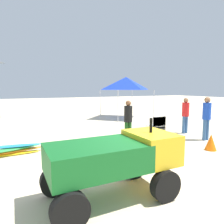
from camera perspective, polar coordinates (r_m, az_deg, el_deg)
ground at (r=5.41m, az=10.56°, el=-16.35°), size 80.00×80.00×0.00m
utility_cart at (r=4.00m, az=1.12°, el=-12.66°), size 2.56×1.31×1.50m
stacked_plastic_chairs at (r=6.82m, az=12.39°, el=-4.98°), size 0.48×0.48×1.29m
surfboard_pile at (r=7.27m, az=-27.51°, el=-9.59°), size 2.40×0.74×0.32m
lifeguard_near_left at (r=10.06m, az=19.85°, el=-0.28°), size 0.32×0.32×1.66m
lifeguard_near_center at (r=7.99m, az=4.54°, el=-1.75°), size 0.32×0.32×1.63m
lifeguard_near_right at (r=9.03m, az=24.93°, el=-0.88°), size 0.32×0.32×1.75m
popup_canopy at (r=14.38m, az=3.94°, el=7.99°), size 2.81×2.81×2.87m
traffic_cone_near at (r=7.78m, az=25.90°, el=-7.59°), size 0.39×0.39×0.55m
cooler_box at (r=6.23m, az=-7.83°, el=-11.20°), size 0.48×0.37×0.40m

